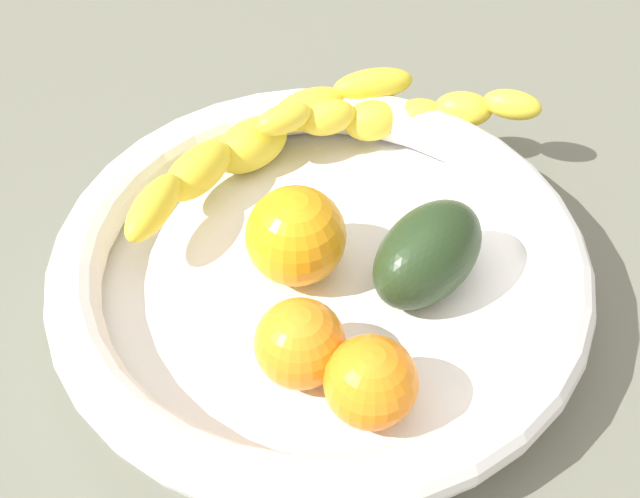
% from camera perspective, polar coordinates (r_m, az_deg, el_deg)
% --- Properties ---
extents(kitchen_counter, '(1.20, 1.20, 0.03)m').
position_cam_1_polar(kitchen_counter, '(0.57, 0.00, -4.32)').
color(kitchen_counter, '#676859').
rests_on(kitchen_counter, ground).
extents(fruit_bowl, '(0.36, 0.36, 0.05)m').
position_cam_1_polar(fruit_bowl, '(0.54, 0.00, -1.50)').
color(fruit_bowl, white).
rests_on(fruit_bowl, kitchen_counter).
extents(banana_draped_left, '(0.13, 0.19, 0.05)m').
position_cam_1_polar(banana_draped_left, '(0.63, 5.33, 9.31)').
color(banana_draped_left, yellow).
rests_on(banana_draped_left, fruit_bowl).
extents(banana_draped_right, '(0.26, 0.12, 0.05)m').
position_cam_1_polar(banana_draped_right, '(0.61, -4.35, 7.56)').
color(banana_draped_right, yellow).
rests_on(banana_draped_right, fruit_bowl).
extents(orange_front, '(0.07, 0.07, 0.07)m').
position_cam_1_polar(orange_front, '(0.53, -1.61, 1.04)').
color(orange_front, orange).
rests_on(orange_front, fruit_bowl).
extents(orange_mid_left, '(0.05, 0.05, 0.05)m').
position_cam_1_polar(orange_mid_left, '(0.47, 3.59, -9.31)').
color(orange_mid_left, orange).
rests_on(orange_mid_left, fruit_bowl).
extents(orange_mid_right, '(0.05, 0.05, 0.05)m').
position_cam_1_polar(orange_mid_right, '(0.48, -1.42, -6.65)').
color(orange_mid_right, orange).
rests_on(orange_mid_right, fruit_bowl).
extents(avocado_dark, '(0.10, 0.07, 0.06)m').
position_cam_1_polar(avocado_dark, '(0.53, 7.60, -0.34)').
color(avocado_dark, '#24381C').
rests_on(avocado_dark, fruit_bowl).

